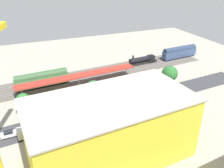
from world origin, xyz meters
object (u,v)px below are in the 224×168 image
(parked_car_4, at_px, (70,120))
(box_truck_0, at_px, (36,129))
(parked_car_6, at_px, (9,134))
(traffic_light, at_px, (107,105))
(parked_car_1, at_px, (148,103))
(construction_building, at_px, (111,129))
(locomotive, at_px, (143,60))
(passenger_coach, at_px, (179,52))
(street_tree_2, at_px, (93,88))
(street_tree_4, at_px, (103,89))
(parked_car_2, at_px, (123,108))
(parked_car_3, at_px, (97,114))
(freight_coach_far, at_px, (42,79))
(street_tree_0, at_px, (23,101))
(platform_canopy_near, at_px, (79,76))
(parked_car_0, at_px, (170,98))
(box_truck_1, at_px, (127,108))
(parked_car_5, at_px, (43,126))
(street_tree_3, at_px, (170,74))

(parked_car_4, distance_m, box_truck_0, 10.01)
(parked_car_6, height_order, traffic_light, traffic_light)
(parked_car_1, relative_size, construction_building, 0.13)
(locomotive, distance_m, passenger_coach, 20.03)
(street_tree_2, height_order, street_tree_4, street_tree_2)
(box_truck_0, bearing_deg, street_tree_2, -153.44)
(parked_car_1, bearing_deg, parked_car_2, -0.80)
(parked_car_3, bearing_deg, parked_car_1, -179.95)
(freight_coach_far, relative_size, street_tree_2, 2.50)
(passenger_coach, relative_size, street_tree_0, 2.64)
(platform_canopy_near, height_order, parked_car_0, platform_canopy_near)
(parked_car_0, distance_m, parked_car_2, 17.30)
(parked_car_1, bearing_deg, parked_car_6, 0.18)
(parked_car_2, bearing_deg, parked_car_1, 179.20)
(box_truck_1, bearing_deg, street_tree_0, -19.91)
(parked_car_1, bearing_deg, platform_canopy_near, -51.85)
(parked_car_4, xyz_separation_m, street_tree_2, (-9.74, -7.56, 4.58))
(locomotive, relative_size, traffic_light, 2.34)
(parked_car_4, bearing_deg, parked_car_1, 179.50)
(parked_car_4, height_order, construction_building, construction_building)
(parked_car_0, bearing_deg, parked_car_4, -1.04)
(parked_car_2, xyz_separation_m, box_truck_0, (26.33, 2.07, 1.04))
(street_tree_4, bearing_deg, parked_car_2, 112.85)
(platform_canopy_near, bearing_deg, box_truck_1, 110.35)
(street_tree_0, relative_size, street_tree_2, 0.91)
(parked_car_3, distance_m, parked_car_6, 24.66)
(parked_car_5, xyz_separation_m, street_tree_0, (3.98, -8.61, 4.24))
(parked_car_1, distance_m, parked_car_6, 42.23)
(parked_car_0, distance_m, street_tree_0, 46.66)
(passenger_coach, height_order, parked_car_2, passenger_coach)
(locomotive, relative_size, box_truck_1, 1.64)
(box_truck_0, bearing_deg, construction_building, 136.14)
(freight_coach_far, height_order, street_tree_3, street_tree_3)
(freight_coach_far, bearing_deg, parked_car_4, 98.88)
(street_tree_3, height_order, street_tree_4, street_tree_3)
(locomotive, bearing_deg, street_tree_0, 23.96)
(construction_building, xyz_separation_m, street_tree_3, (-33.43, -24.92, -1.98))
(parked_car_4, height_order, street_tree_4, street_tree_4)
(platform_canopy_near, relative_size, parked_car_3, 9.34)
(locomotive, xyz_separation_m, passenger_coach, (-19.98, 0.01, 1.41))
(street_tree_0, bearing_deg, parked_car_2, 162.73)
(street_tree_2, xyz_separation_m, street_tree_4, (-3.53, -0.26, -1.04))
(parked_car_6, xyz_separation_m, street_tree_2, (-26.31, -7.92, 4.58))
(parked_car_1, distance_m, box_truck_0, 35.44)
(parked_car_3, distance_m, street_tree_0, 22.06)
(street_tree_0, xyz_separation_m, street_tree_4, (-24.91, 0.86, -0.67))
(parked_car_6, distance_m, box_truck_1, 33.84)
(parked_car_1, bearing_deg, parked_car_4, -0.50)
(freight_coach_far, height_order, street_tree_4, street_tree_4)
(parked_car_4, distance_m, parked_car_5, 7.66)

